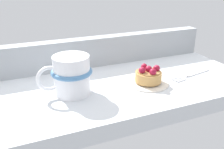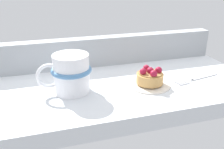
{
  "view_description": "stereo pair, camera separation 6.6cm",
  "coord_description": "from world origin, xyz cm",
  "px_view_note": "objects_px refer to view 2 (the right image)",
  "views": [
    {
      "loc": [
        -25.88,
        -58.37,
        29.53
      ],
      "look_at": [
        -2.44,
        -2.67,
        4.0
      ],
      "focal_mm": 40.01,
      "sensor_mm": 36.0,
      "label": 1
    },
    {
      "loc": [
        -19.71,
        -60.58,
        29.53
      ],
      "look_at": [
        -2.44,
        -2.67,
        4.0
      ],
      "focal_mm": 40.01,
      "sensor_mm": 36.0,
      "label": 2
    }
  ],
  "objects_px": {
    "coffee_mug": "(71,73)",
    "raspberry_tart": "(150,77)",
    "dessert_plate": "(149,84)",
    "dessert_fork": "(197,78)"
  },
  "relations": [
    {
      "from": "raspberry_tart",
      "to": "dessert_fork",
      "type": "distance_m",
      "value": 0.15
    },
    {
      "from": "raspberry_tart",
      "to": "coffee_mug",
      "type": "xyz_separation_m",
      "value": [
        -0.21,
        0.02,
        0.03
      ]
    },
    {
      "from": "dessert_plate",
      "to": "coffee_mug",
      "type": "distance_m",
      "value": 0.22
    },
    {
      "from": "raspberry_tart",
      "to": "dessert_fork",
      "type": "relative_size",
      "value": 0.47
    },
    {
      "from": "coffee_mug",
      "to": "dessert_fork",
      "type": "distance_m",
      "value": 0.36
    },
    {
      "from": "dessert_plate",
      "to": "dessert_fork",
      "type": "bearing_deg",
      "value": -0.87
    },
    {
      "from": "raspberry_tart",
      "to": "dessert_plate",
      "type": "bearing_deg",
      "value": 89.79
    },
    {
      "from": "coffee_mug",
      "to": "raspberry_tart",
      "type": "bearing_deg",
      "value": -6.69
    },
    {
      "from": "coffee_mug",
      "to": "dessert_fork",
      "type": "bearing_deg",
      "value": -4.21
    },
    {
      "from": "dessert_fork",
      "to": "coffee_mug",
      "type": "bearing_deg",
      "value": 175.79
    }
  ]
}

